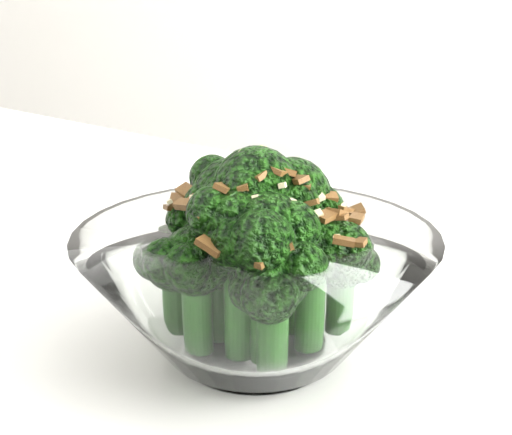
% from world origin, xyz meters
% --- Properties ---
extents(table, '(1.36, 1.08, 0.75)m').
position_xyz_m(table, '(0.01, -0.10, 0.68)').
color(table, white).
rests_on(table, ground).
extents(broccoli_dish, '(0.22, 0.22, 0.14)m').
position_xyz_m(broccoli_dish, '(0.25, -0.17, 0.80)').
color(broccoli_dish, white).
rests_on(broccoli_dish, table).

